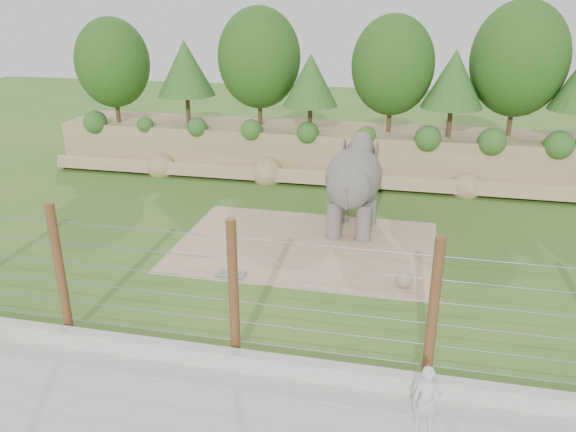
% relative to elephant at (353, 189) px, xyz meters
% --- Properties ---
extents(ground, '(90.00, 90.00, 0.00)m').
position_rel_elephant_xyz_m(ground, '(-2.05, -4.96, -1.82)').
color(ground, '#376823').
rests_on(ground, ground).
extents(back_embankment, '(30.00, 5.52, 8.77)m').
position_rel_elephant_xyz_m(back_embankment, '(-1.47, 7.72, 2.15)').
color(back_embankment, olive).
rests_on(back_embankment, ground).
extents(dirt_patch, '(10.00, 7.00, 0.02)m').
position_rel_elephant_xyz_m(dirt_patch, '(-1.55, -1.96, -1.81)').
color(dirt_patch, tan).
rests_on(dirt_patch, ground).
extents(drain_grate, '(1.00, 0.60, 0.03)m').
position_rel_elephant_xyz_m(drain_grate, '(-3.65, -4.96, -1.78)').
color(drain_grate, '#262628').
rests_on(drain_grate, dirt_patch).
extents(elephant, '(2.09, 4.56, 3.64)m').
position_rel_elephant_xyz_m(elephant, '(0.00, 0.00, 0.00)').
color(elephant, '#66615B').
rests_on(elephant, ground).
extents(stone_ball, '(0.61, 0.61, 0.61)m').
position_rel_elephant_xyz_m(stone_ball, '(2.27, -4.56, -1.49)').
color(stone_ball, gray).
rests_on(stone_ball, dirt_patch).
extents(retaining_wall, '(26.00, 0.35, 0.50)m').
position_rel_elephant_xyz_m(retaining_wall, '(-2.05, -9.96, -1.57)').
color(retaining_wall, '#BCB8AF').
rests_on(retaining_wall, ground).
extents(walkway, '(26.00, 4.00, 0.01)m').
position_rel_elephant_xyz_m(walkway, '(-2.05, -11.96, -1.81)').
color(walkway, '#BCB8AF').
rests_on(walkway, ground).
extents(barrier_fence, '(20.26, 0.26, 4.00)m').
position_rel_elephant_xyz_m(barrier_fence, '(-2.05, -9.46, 0.18)').
color(barrier_fence, '#592D15').
rests_on(barrier_fence, ground).
extents(zookeeper, '(0.65, 0.45, 1.70)m').
position_rel_elephant_xyz_m(zookeeper, '(2.88, -11.31, -0.96)').
color(zookeeper, '#AFB5B9').
rests_on(zookeeper, walkway).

